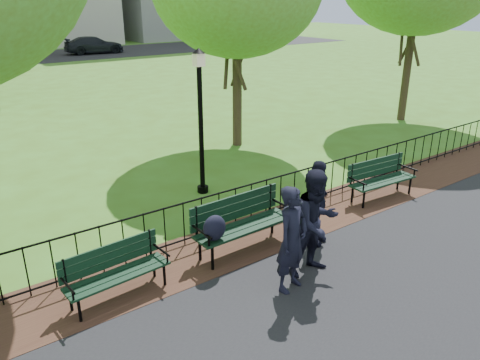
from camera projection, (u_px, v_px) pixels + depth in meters
ground at (311, 267)px, 8.23m from camera, size 120.00×120.00×0.00m
dirt_strip at (258, 234)px, 9.35m from camera, size 60.00×1.60×0.01m
iron_fence at (243, 204)px, 9.55m from camera, size 24.06×0.06×1.00m
park_bench_main at (231, 221)px, 8.39m from camera, size 1.99×0.66×1.12m
park_bench_left_a at (115, 266)px, 7.27m from camera, size 1.68×0.63×0.94m
park_bench_right_a at (380, 174)px, 10.90m from camera, size 1.81×0.68×1.01m
lamppost at (201, 118)px, 10.72m from camera, size 0.31×0.31×3.40m
person_left at (292, 239)px, 7.33m from camera, size 0.73×0.58×1.77m
person_mid at (316, 223)px, 7.77m from camera, size 0.93×0.52×1.86m
person_right at (316, 203)px, 8.75m from camera, size 1.05×0.75×1.66m
sedan_dark at (94, 45)px, 38.60m from camera, size 4.88×2.29×1.38m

